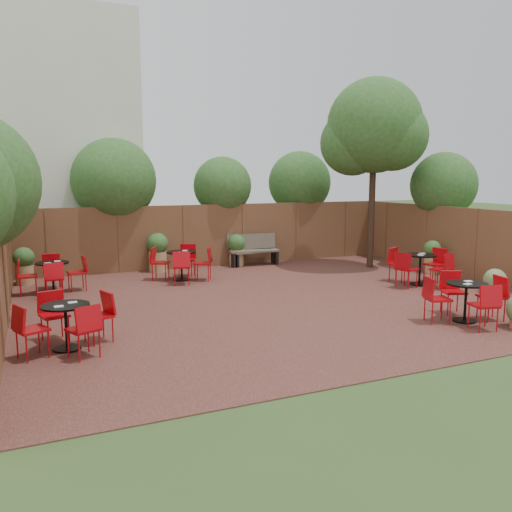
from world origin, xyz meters
name	(u,v)px	position (x,y,z in m)	size (l,w,h in m)	color
ground	(285,299)	(0.00, 0.00, 0.00)	(80.00, 80.00, 0.00)	#354F23
courtyard_paving	(285,299)	(0.00, 0.00, 0.01)	(12.00, 10.00, 0.02)	#3E1F19
fence_back	(215,236)	(0.00, 5.00, 1.00)	(12.00, 0.08, 2.00)	#55331F
fence_left	(2,277)	(-6.00, 0.00, 1.00)	(0.08, 10.00, 2.00)	#55331F
fence_right	(476,244)	(6.00, 0.00, 1.00)	(0.08, 10.00, 2.00)	#55331F
neighbour_building	(55,142)	(-4.50, 8.00, 4.00)	(5.00, 4.00, 8.00)	silver
overhang_foliage	(144,183)	(-2.70, 2.68, 2.71)	(15.45, 10.58, 2.64)	#27521A
courtyard_tree	(374,132)	(4.42, 2.74, 4.24)	(2.97, 2.91, 5.85)	black
park_bench_left	(255,250)	(1.23, 4.63, 0.51)	(1.54, 0.50, 0.95)	brown
park_bench_right	(253,249)	(1.18, 4.63, 0.54)	(1.68, 0.69, 1.01)	brown
bistro_tables	(248,281)	(-0.86, 0.21, 0.48)	(10.69, 8.00, 0.94)	black
planters	(206,254)	(-0.67, 3.89, 0.59)	(11.73, 4.10, 1.18)	#AA7F55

